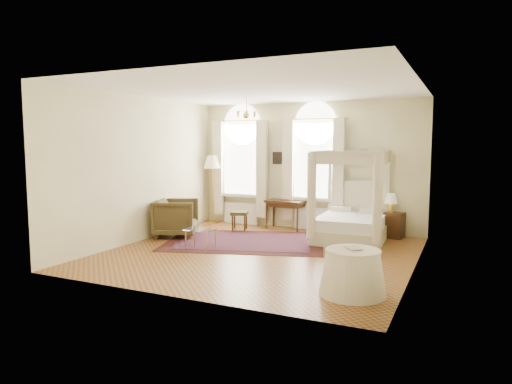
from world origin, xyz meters
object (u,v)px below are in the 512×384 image
Objects in this scene: writing_desk at (285,204)px; coffee_table at (200,231)px; nightstand at (394,225)px; armchair at (176,218)px; floor_lamp at (212,165)px; canopy_bed at (351,220)px; stool at (239,214)px; side_table at (353,272)px.

coffee_table is (-0.83, -2.85, -0.27)m from writing_desk.
coffee_table is at bearing -141.65° from nightstand.
writing_desk is at bearing 73.77° from coffee_table.
floor_lamp is at bearing -19.63° from armchair.
canopy_bed reaches higher than stool.
armchair is at bearing -162.20° from canopy_bed.
stool is 0.28× the size of floor_lamp.
stool is 5.44m from side_table.
armchair reaches higher than coffee_table.
armchair is (-4.81, -2.01, 0.15)m from nightstand.
canopy_bed is at bearing 37.61° from coffee_table.
stool is at bearing -170.42° from nightstand.
canopy_bed reaches higher than writing_desk.
nightstand is at bearing 0.00° from writing_desk.
armchair is 1.61× the size of coffee_table.
writing_desk is at bearing 158.75° from canopy_bed.
coffee_table is (1.21, -0.84, -0.08)m from armchair.
writing_desk is at bearing 32.09° from stool.
writing_desk reaches higher than stool.
canopy_bed reaches higher than nightstand.
canopy_bed is 1.98× the size of writing_desk.
coffee_table is 4.00m from side_table.
side_table is at bearing -57.86° from writing_desk.
stool is 1.81m from floor_lamp.
side_table is (0.92, -3.75, -0.14)m from canopy_bed.
floor_lamp is at bearing 151.40° from stool.
floor_lamp is (-0.15, 2.01, 1.17)m from armchair.
canopy_bed is 1.09× the size of floor_lamp.
floor_lamp is at bearing 138.15° from side_table.
coffee_table is at bearing 155.76° from side_table.
armchair reaches higher than side_table.
armchair reaches higher than stool.
armchair reaches higher than nightstand.
side_table is at bearing -45.08° from stool.
canopy_bed is at bearing -21.25° from writing_desk.
nightstand is 2.79m from writing_desk.
canopy_bed is 3.36× the size of coffee_table.
nightstand is 0.61× the size of armchair.
coffee_table is at bearing -85.06° from stool.
nightstand reaches higher than stool.
floor_lamp is (-4.10, 0.74, 1.16)m from canopy_bed.
writing_desk is 2.87m from armchair.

